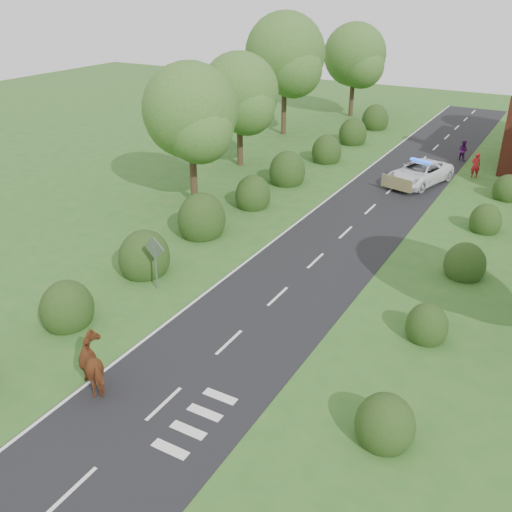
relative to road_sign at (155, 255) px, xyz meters
The scene contains 14 objects.
ground 5.63m from the road_sign, 21.80° to the right, with size 120.00×120.00×0.00m, color #2C6023.
road 14.03m from the road_sign, 68.96° to the left, with size 6.00×70.00×0.02m, color black.
road_markings 11.56m from the road_sign, 72.72° to the left, with size 4.96×70.00×0.01m.
hedgerow_left 9.85m from the road_sign, 98.87° to the left, with size 2.75×50.41×3.00m.
hedgerow_right 14.85m from the road_sign, 38.46° to the left, with size 2.10×45.78×2.10m.
tree_left_a 11.55m from the road_sign, 115.73° to the left, with size 5.74×5.60×8.38m.
tree_left_b 19.22m from the road_sign, 109.29° to the left, with size 5.74×5.60×8.07m.
tree_left_c 29.28m from the road_sign, 105.46° to the left, with size 6.97×6.80×10.22m.
tree_left_d 38.41m from the road_sign, 97.87° to the left, with size 6.15×6.00×8.89m.
road_sign is the anchor object (origin of this frame).
cow 6.82m from the road_sign, 68.34° to the right, with size 1.11×2.10×1.49m, color #573316.
police_van 21.10m from the road_sign, 72.88° to the left, with size 3.90×5.93×1.66m.
pedestrian_red 25.20m from the road_sign, 68.55° to the left, with size 0.63×0.41×1.73m, color #B3161D.
pedestrian_purple 28.34m from the road_sign, 74.47° to the left, with size 0.75×0.59×1.55m, color #531662.
Camera 1 is at (9.77, -15.17, 12.44)m, focal length 40.00 mm.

